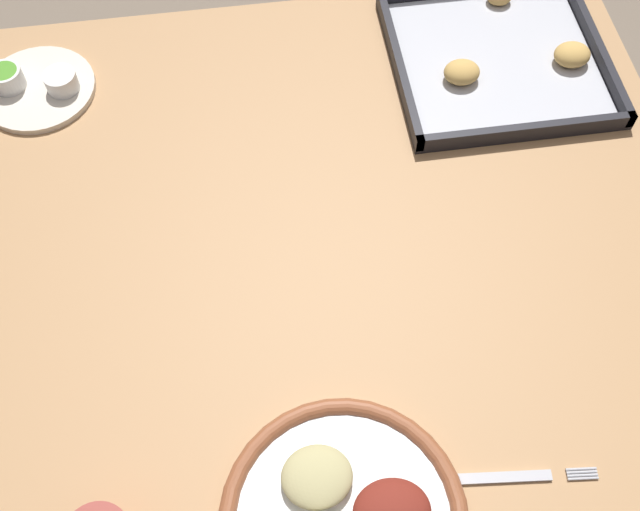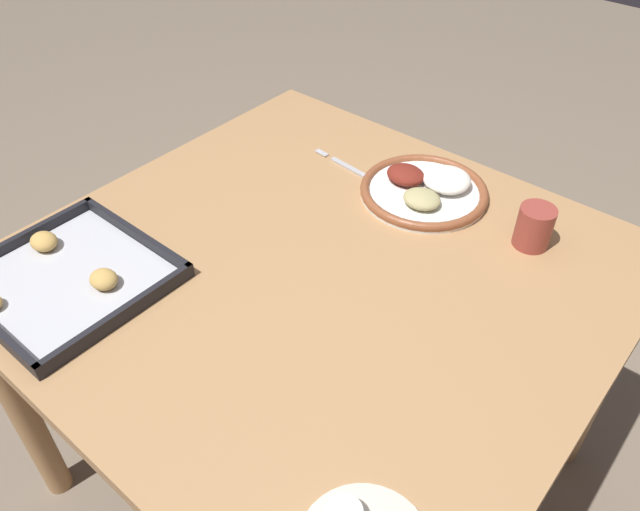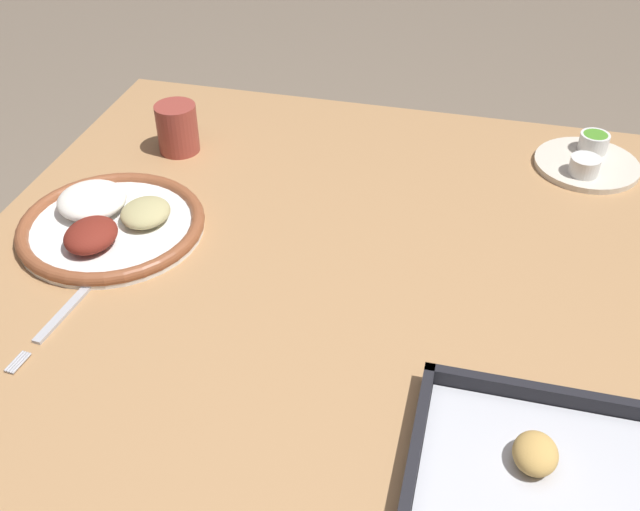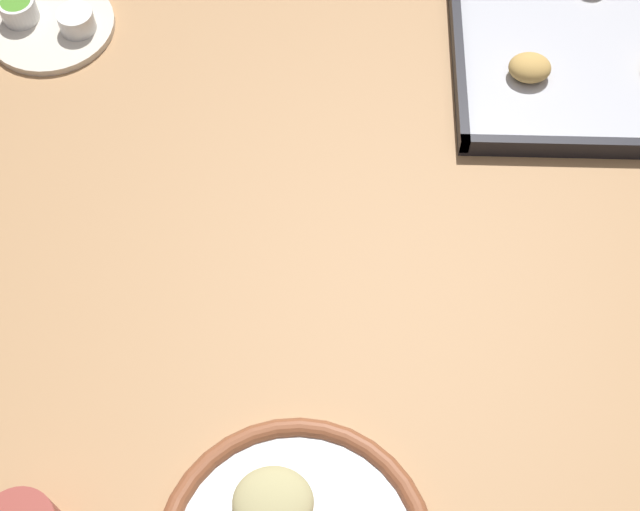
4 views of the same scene
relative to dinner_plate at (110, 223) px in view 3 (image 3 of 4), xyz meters
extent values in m
cube|color=#AD7F51|center=(0.03, 0.32, -0.03)|extent=(1.05, 1.02, 0.03)
cylinder|color=#AD7F51|center=(-0.45, -0.14, -0.39)|extent=(0.06, 0.06, 0.69)
cylinder|color=#AD7F51|center=(-0.45, 0.79, -0.39)|extent=(0.06, 0.06, 0.69)
cylinder|color=white|center=(0.00, 0.00, -0.01)|extent=(0.27, 0.27, 0.01)
torus|color=brown|center=(0.00, 0.00, 0.00)|extent=(0.27, 0.27, 0.02)
ellipsoid|color=white|center=(-0.03, -0.04, 0.02)|extent=(0.10, 0.10, 0.04)
ellipsoid|color=maroon|center=(0.05, 0.00, 0.01)|extent=(0.08, 0.07, 0.03)
ellipsoid|color=tan|center=(-0.02, 0.05, 0.01)|extent=(0.08, 0.07, 0.03)
cube|color=#B2B2B7|center=(0.17, 0.03, -0.01)|extent=(0.15, 0.03, 0.00)
cylinder|color=#B2B2B7|center=(0.28, 0.01, -0.01)|extent=(0.04, 0.01, 0.00)
cylinder|color=#B2B2B7|center=(0.28, 0.01, -0.01)|extent=(0.04, 0.01, 0.00)
cylinder|color=#B2B2B7|center=(0.28, 0.02, -0.01)|extent=(0.04, 0.01, 0.00)
cylinder|color=#B2B2B7|center=(0.28, 0.02, -0.01)|extent=(0.04, 0.01, 0.00)
cylinder|color=beige|center=(-0.36, 0.69, -0.01)|extent=(0.17, 0.17, 0.01)
cylinder|color=silver|center=(-0.32, 0.68, 0.01)|extent=(0.05, 0.05, 0.03)
cylinder|color=#593319|center=(-0.32, 0.68, 0.02)|extent=(0.04, 0.04, 0.01)
cylinder|color=silver|center=(-0.40, 0.70, 0.01)|extent=(0.05, 0.05, 0.03)
cylinder|color=#51992D|center=(-0.40, 0.70, 0.02)|extent=(0.04, 0.04, 0.01)
cube|color=black|center=(0.35, 0.50, 0.00)|extent=(0.33, 0.01, 0.02)
cube|color=black|center=(0.19, 0.65, 0.00)|extent=(0.01, 0.32, 0.02)
ellipsoid|color=tan|center=(0.28, 0.62, 0.01)|extent=(0.05, 0.05, 0.03)
cylinder|color=#993D33|center=(-0.25, 0.01, 0.03)|extent=(0.07, 0.07, 0.08)
camera|label=1|loc=(-0.05, -0.15, 0.84)|focal=42.00mm
camera|label=2|loc=(-0.54, 0.99, 0.77)|focal=35.00mm
camera|label=3|loc=(0.80, 0.52, 0.64)|focal=42.00mm
camera|label=4|loc=(0.03, -0.18, 0.88)|focal=50.00mm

